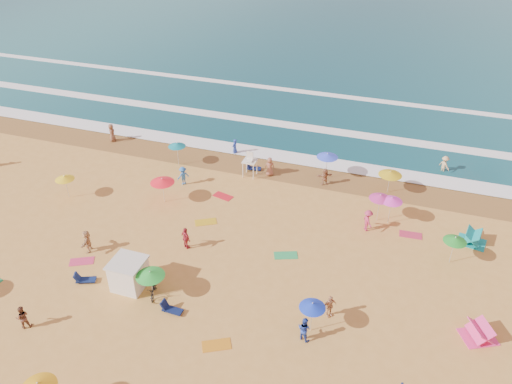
% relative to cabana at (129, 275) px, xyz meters
% --- Properties ---
extents(ground, '(220.00, 220.00, 0.00)m').
position_rel_cabana_xyz_m(ground, '(2.25, 5.54, -1.00)').
color(ground, gold).
rests_on(ground, ground).
extents(ocean, '(220.00, 140.00, 0.18)m').
position_rel_cabana_xyz_m(ocean, '(2.25, 89.54, -1.00)').
color(ocean, '#0C4756').
rests_on(ocean, ground).
extents(wet_sand, '(220.00, 220.00, 0.00)m').
position_rel_cabana_xyz_m(wet_sand, '(2.25, 18.04, -0.99)').
color(wet_sand, olive).
rests_on(wet_sand, ground).
extents(surf_foam, '(200.00, 18.70, 0.05)m').
position_rel_cabana_xyz_m(surf_foam, '(2.25, 26.86, -0.90)').
color(surf_foam, white).
rests_on(surf_foam, ground).
extents(cabana, '(2.00, 2.00, 2.00)m').
position_rel_cabana_xyz_m(cabana, '(0.00, 0.00, 0.00)').
color(cabana, white).
rests_on(cabana, ground).
extents(cabana_roof, '(2.20, 2.20, 0.12)m').
position_rel_cabana_xyz_m(cabana_roof, '(0.00, 0.00, 1.06)').
color(cabana_roof, silver).
rests_on(cabana_roof, cabana).
extents(bicycle, '(1.25, 1.90, 0.94)m').
position_rel_cabana_xyz_m(bicycle, '(1.90, -0.30, -0.53)').
color(bicycle, black).
rests_on(bicycle, ground).
extents(lifeguard_stand, '(1.20, 1.20, 2.10)m').
position_rel_cabana_xyz_m(lifeguard_stand, '(2.89, 16.18, 0.05)').
color(lifeguard_stand, white).
rests_on(lifeguard_stand, ground).
extents(beach_umbrellas, '(63.95, 31.86, 0.78)m').
position_rel_cabana_xyz_m(beach_umbrellas, '(3.25, 5.56, 1.11)').
color(beach_umbrellas, yellow).
rests_on(beach_umbrellas, ground).
extents(loungers, '(52.44, 22.40, 0.34)m').
position_rel_cabana_xyz_m(loungers, '(9.73, 2.01, -0.83)').
color(loungers, '#101A52').
rests_on(loungers, ground).
extents(towels, '(43.67, 22.07, 0.03)m').
position_rel_cabana_xyz_m(towels, '(-1.04, 2.42, -0.98)').
color(towels, red).
rests_on(towels, ground).
extents(popup_tents, '(2.53, 11.67, 1.20)m').
position_rel_cabana_xyz_m(popup_tents, '(21.99, 7.52, -0.40)').
color(popup_tents, '#F83787').
rests_on(popup_tents, ground).
extents(beachgoers, '(41.77, 29.00, 2.14)m').
position_rel_cabana_xyz_m(beachgoers, '(1.89, 9.87, -0.15)').
color(beachgoers, blue).
rests_on(beachgoers, ground).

